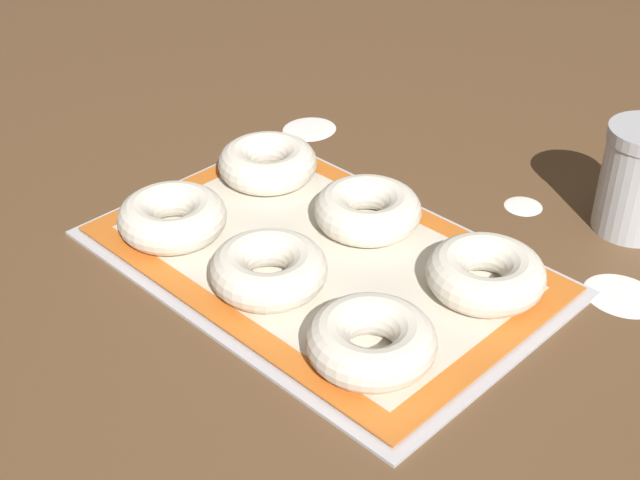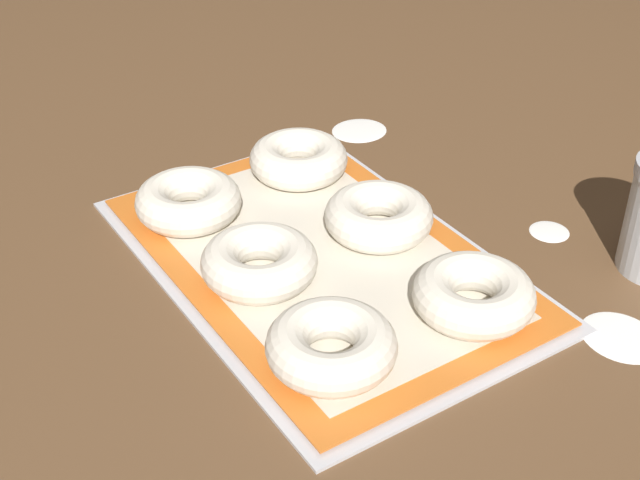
% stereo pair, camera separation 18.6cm
% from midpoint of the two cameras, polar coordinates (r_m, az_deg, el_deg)
% --- Properties ---
extents(ground_plane, '(2.80, 2.80, 0.00)m').
position_cam_midpoint_polar(ground_plane, '(1.06, 3.98, -1.68)').
color(ground_plane, brown).
extents(baking_tray, '(0.54, 0.36, 0.01)m').
position_cam_midpoint_polar(baking_tray, '(1.05, 5.05, -1.63)').
color(baking_tray, silver).
rests_on(baking_tray, ground_plane).
extents(baking_mat, '(0.51, 0.33, 0.00)m').
position_cam_midpoint_polar(baking_mat, '(1.05, 5.07, -1.39)').
color(baking_mat, orange).
rests_on(baking_mat, baking_tray).
extents(bagel_front_left, '(0.13, 0.13, 0.04)m').
position_cam_midpoint_polar(bagel_front_left, '(1.11, -3.73, 2.24)').
color(bagel_front_left, silver).
rests_on(bagel_front_left, baking_mat).
extents(bagel_front_center, '(0.13, 0.13, 0.04)m').
position_cam_midpoint_polar(bagel_front_center, '(0.99, 1.39, -1.76)').
color(bagel_front_center, silver).
rests_on(bagel_front_center, baking_mat).
extents(bagel_front_right, '(0.13, 0.13, 0.04)m').
position_cam_midpoint_polar(bagel_front_right, '(0.89, 6.77, -7.15)').
color(bagel_front_right, silver).
rests_on(bagel_front_right, baking_mat).
extents(bagel_back_left, '(0.13, 0.13, 0.04)m').
position_cam_midpoint_polar(bagel_back_left, '(1.20, 3.06, 4.97)').
color(bagel_back_left, silver).
rests_on(bagel_back_left, baking_mat).
extents(bagel_back_center, '(0.13, 0.13, 0.04)m').
position_cam_midpoint_polar(bagel_back_center, '(1.09, 8.68, 1.23)').
color(bagel_back_center, silver).
rests_on(bagel_back_center, baking_mat).
extents(bagel_back_right, '(0.13, 0.13, 0.04)m').
position_cam_midpoint_polar(bagel_back_right, '(0.98, 15.24, -3.75)').
color(bagel_back_right, silver).
rests_on(bagel_back_right, baking_mat).
extents(flour_patch_near, '(0.08, 0.08, 0.00)m').
position_cam_midpoint_polar(flour_patch_near, '(1.35, 6.50, 6.83)').
color(flour_patch_near, white).
rests_on(flour_patch_near, ground_plane).
extents(flour_patch_far, '(0.05, 0.05, 0.00)m').
position_cam_midpoint_polar(flour_patch_far, '(1.17, 18.98, 0.29)').
color(flour_patch_far, white).
rests_on(flour_patch_far, ground_plane).
extents(flour_patch_side, '(0.09, 0.08, 0.00)m').
position_cam_midpoint_polar(flour_patch_side, '(1.03, 23.78, -6.02)').
color(flour_patch_side, white).
rests_on(flour_patch_side, ground_plane).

